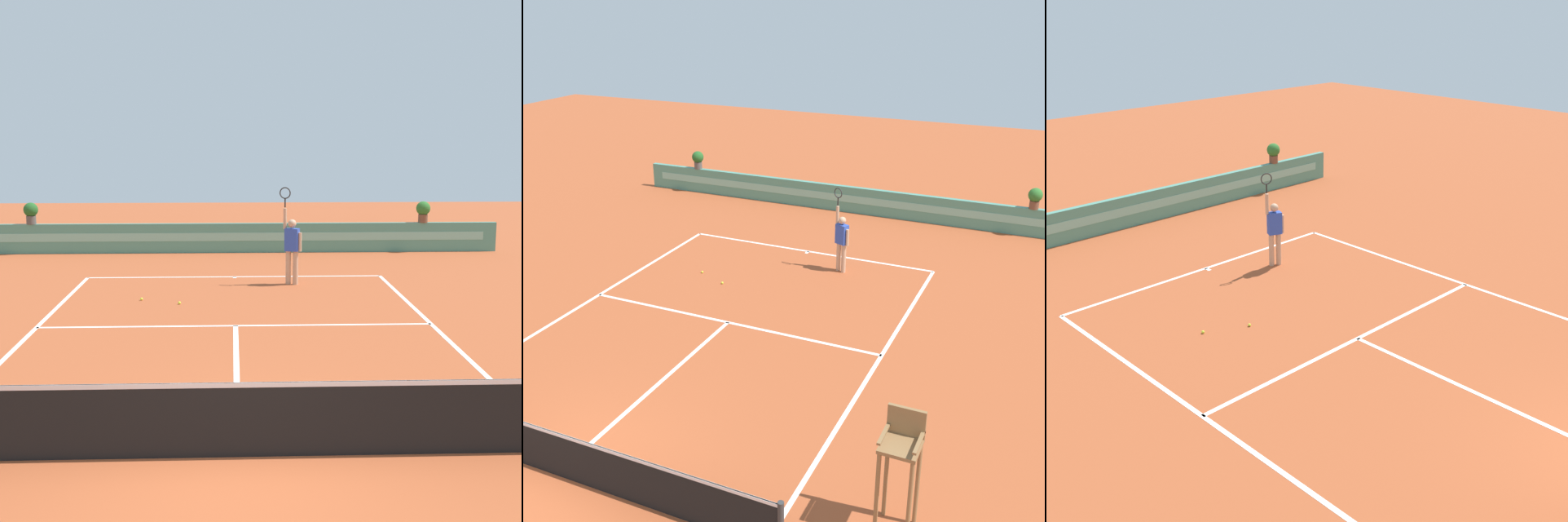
{
  "view_description": "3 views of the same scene",
  "coord_description": "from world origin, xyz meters",
  "views": [
    {
      "loc": [
        -0.05,
        -8.56,
        3.87
      ],
      "look_at": [
        0.61,
        8.59,
        1.0
      ],
      "focal_mm": 50.93,
      "sensor_mm": 36.0,
      "label": 1
    },
    {
      "loc": [
        7.67,
        -7.14,
        8.08
      ],
      "look_at": [
        0.61,
        8.59,
        1.0
      ],
      "focal_mm": 46.39,
      "sensor_mm": 36.0,
      "label": 2
    },
    {
      "loc": [
        -9.86,
        -2.18,
        7.07
      ],
      "look_at": [
        0.61,
        8.59,
        1.0
      ],
      "focal_mm": 47.02,
      "sensor_mm": 36.0,
      "label": 3
    }
  ],
  "objects": [
    {
      "name": "ground_plane",
      "position": [
        0.0,
        6.0,
        0.0
      ],
      "size": [
        60.0,
        60.0,
        0.0
      ],
      "primitive_type": "plane",
      "color": "#A84C28"
    },
    {
      "name": "back_wall_barrier",
      "position": [
        0.0,
        16.39,
        0.5
      ],
      "size": [
        18.0,
        0.21,
        1.0
      ],
      "color": "#4C8E7A",
      "rests_on": "ground"
    },
    {
      "name": "potted_plant_far_right",
      "position": [
        6.47,
        16.39,
        1.41
      ],
      "size": [
        0.48,
        0.48,
        0.72
      ],
      "color": "brown",
      "rests_on": "back_wall_barrier"
    },
    {
      "name": "tennis_ball_mid_court",
      "position": [
        -2.25,
        8.92,
        0.03
      ],
      "size": [
        0.07,
        0.07,
        0.07
      ],
      "primitive_type": "sphere",
      "color": "#CCE033",
      "rests_on": "ground"
    },
    {
      "name": "tennis_ball_near_baseline",
      "position": [
        -1.31,
        8.47,
        0.03
      ],
      "size": [
        0.07,
        0.07,
        0.07
      ],
      "primitive_type": "sphere",
      "color": "#CCE033",
      "rests_on": "ground"
    },
    {
      "name": "court_lines",
      "position": [
        0.0,
        6.72,
        0.0
      ],
      "size": [
        8.32,
        11.94,
        0.01
      ],
      "color": "white",
      "rests_on": "ground"
    },
    {
      "name": "tennis_player",
      "position": [
        1.52,
        10.78,
        1.05
      ],
      "size": [
        0.58,
        0.34,
        2.58
      ],
      "color": "tan",
      "rests_on": "ground"
    }
  ]
}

